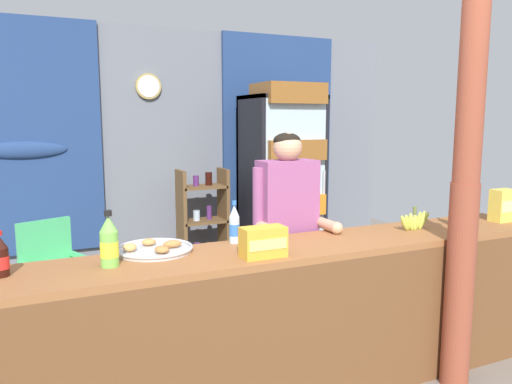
{
  "coord_description": "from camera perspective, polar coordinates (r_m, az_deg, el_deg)",
  "views": [
    {
      "loc": [
        -1.29,
        -1.99,
        1.63
      ],
      "look_at": [
        0.07,
        0.97,
        1.16
      ],
      "focal_mm": 34.9,
      "sensor_mm": 36.0,
      "label": 1
    }
  ],
  "objects": [
    {
      "name": "banana_bunch",
      "position": [
        3.46,
        17.72,
        -3.22
      ],
      "size": [
        0.27,
        0.05,
        0.16
      ],
      "color": "#B7C647",
      "rests_on": "stall_counter"
    },
    {
      "name": "soda_bottle_iced_tea",
      "position": [
        3.66,
        22.06,
        -2.02
      ],
      "size": [
        0.07,
        0.07,
        0.25
      ],
      "color": "brown",
      "rests_on": "stall_counter"
    },
    {
      "name": "snack_box_choco_powder",
      "position": [
        2.65,
        0.83,
        -5.75
      ],
      "size": [
        0.24,
        0.13,
        0.16
      ],
      "color": "gold",
      "rests_on": "stall_counter"
    },
    {
      "name": "plastic_lawn_chair",
      "position": [
        4.17,
        -22.2,
        -8.17
      ],
      "size": [
        0.57,
        0.57,
        0.86
      ],
      "color": "#4CC675",
      "rests_on": "ground"
    },
    {
      "name": "drink_fridge",
      "position": [
        5.07,
        3.1,
        2.12
      ],
      "size": [
        0.73,
        0.68,
        1.98
      ],
      "color": "black",
      "rests_on": "ground"
    },
    {
      "name": "pastry_tray",
      "position": [
        2.82,
        -11.58,
        -6.38
      ],
      "size": [
        0.43,
        0.43,
        0.06
      ],
      "color": "#BCBCC1",
      "rests_on": "stall_counter"
    },
    {
      "name": "timber_post",
      "position": [
        3.18,
        22.85,
        0.02
      ],
      "size": [
        0.19,
        0.17,
        2.53
      ],
      "color": "brown",
      "rests_on": "ground"
    },
    {
      "name": "stall_counter",
      "position": [
        2.93,
        5.46,
        -13.12
      ],
      "size": [
        3.66,
        0.54,
        0.91
      ],
      "color": "#935B33",
      "rests_on": "ground"
    },
    {
      "name": "bottle_shelf_rack",
      "position": [
        4.99,
        -6.09,
        -3.71
      ],
      "size": [
        0.48,
        0.28,
        1.15
      ],
      "color": "brown",
      "rests_on": "ground"
    },
    {
      "name": "soda_bottle_lime_soda",
      "position": [
        2.58,
        -16.49,
        -5.59
      ],
      "size": [
        0.09,
        0.09,
        0.28
      ],
      "color": "#75C64C",
      "rests_on": "stall_counter"
    },
    {
      "name": "ground_plane",
      "position": [
        3.8,
        -2.51,
        -17.12
      ],
      "size": [
        7.75,
        7.75,
        0.0
      ],
      "primitive_type": "plane",
      "color": "slate"
    },
    {
      "name": "snack_box_instant_noodle",
      "position": [
        3.98,
        26.44,
        -1.38
      ],
      "size": [
        0.17,
        0.12,
        0.23
      ],
      "color": "#EAD14C",
      "rests_on": "stall_counter"
    },
    {
      "name": "back_wall_curtained",
      "position": [
        5.19,
        -10.41,
        4.45
      ],
      "size": [
        5.2,
        0.22,
        2.54
      ],
      "color": "slate",
      "rests_on": "ground"
    },
    {
      "name": "soda_bottle_water",
      "position": [
        2.95,
        -2.5,
        -3.81
      ],
      "size": [
        0.06,
        0.06,
        0.25
      ],
      "color": "silver",
      "rests_on": "stall_counter"
    },
    {
      "name": "shopkeeper",
      "position": [
        3.34,
        3.63,
        -3.16
      ],
      "size": [
        0.5,
        0.42,
        1.55
      ],
      "color": "#28282D",
      "rests_on": "ground"
    },
    {
      "name": "soda_bottle_cola",
      "position": [
        2.61,
        -27.27,
        -6.66
      ],
      "size": [
        0.08,
        0.08,
        0.22
      ],
      "color": "black",
      "rests_on": "stall_counter"
    }
  ]
}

